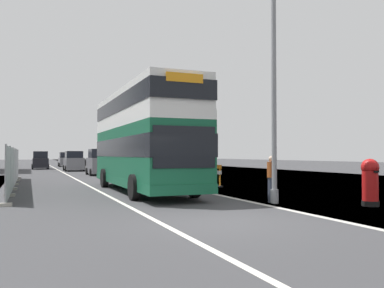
# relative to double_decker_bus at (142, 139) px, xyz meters

# --- Properties ---
(ground) EXTENTS (140.00, 280.00, 0.10)m
(ground) POSITION_rel_double_decker_bus_xyz_m (0.07, -9.01, -2.57)
(ground) COLOR #38383A
(double_decker_bus) EXTENTS (2.83, 11.40, 4.74)m
(double_decker_bus) POSITION_rel_double_decker_bus_xyz_m (0.00, 0.00, 0.00)
(double_decker_bus) COLOR #145638
(double_decker_bus) RESTS_ON ground
(lamppost_foreground) EXTENTS (0.29, 0.70, 8.19)m
(lamppost_foreground) POSITION_rel_double_decker_bus_xyz_m (3.18, -6.37, 1.34)
(lamppost_foreground) COLOR gray
(lamppost_foreground) RESTS_ON ground
(red_pillar_postbox) EXTENTS (0.59, 0.59, 1.62)m
(red_pillar_postbox) POSITION_rel_double_decker_bus_xyz_m (5.78, -8.25, -1.64)
(red_pillar_postbox) COLOR black
(red_pillar_postbox) RESTS_ON ground
(roadworks_barrier) EXTENTS (1.85, 0.61, 1.20)m
(roadworks_barrier) POSITION_rel_double_decker_bus_xyz_m (3.76, 1.03, -1.75)
(roadworks_barrier) COLOR orange
(roadworks_barrier) RESTS_ON ground
(construction_site_fence) EXTENTS (0.44, 17.20, 2.12)m
(construction_site_fence) POSITION_rel_double_decker_bus_xyz_m (-5.76, 4.82, -1.51)
(construction_site_fence) COLOR #A8AAAD
(construction_site_fence) RESTS_ON ground
(car_oncoming_near) EXTENTS (1.90, 3.86, 2.23)m
(car_oncoming_near) POSITION_rel_double_decker_bus_xyz_m (0.57, 16.18, -1.48)
(car_oncoming_near) COLOR slate
(car_oncoming_near) RESTS_ON ground
(car_receding_mid) EXTENTS (2.03, 4.15, 2.12)m
(car_receding_mid) POSITION_rel_double_decker_bus_xyz_m (-0.53, 26.06, -1.53)
(car_receding_mid) COLOR slate
(car_receding_mid) RESTS_ON ground
(car_receding_far) EXTENTS (1.96, 4.02, 2.14)m
(car_receding_far) POSITION_rel_double_decker_bus_xyz_m (-3.71, 33.40, -1.53)
(car_receding_far) COLOR black
(car_receding_far) RESTS_ON ground
(car_far_side) EXTENTS (2.09, 3.82, 2.09)m
(car_far_side) POSITION_rel_double_decker_bus_xyz_m (0.02, 42.36, -1.55)
(car_far_side) COLOR slate
(car_far_side) RESTS_ON ground
(pedestrian_at_kerb) EXTENTS (0.34, 0.34, 1.71)m
(pedestrian_at_kerb) POSITION_rel_double_decker_bus_xyz_m (3.26, -6.07, -1.67)
(pedestrian_at_kerb) COLOR #2D3342
(pedestrian_at_kerb) RESTS_ON ground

